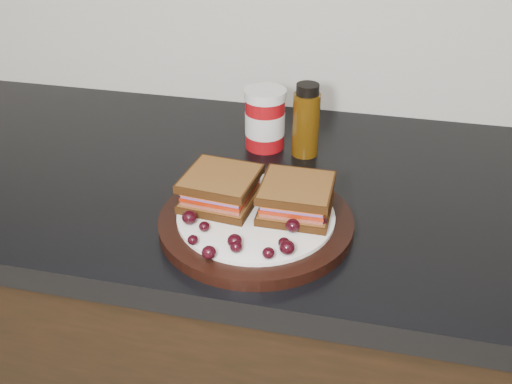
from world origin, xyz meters
TOP-DOWN VIEW (x-y plane):
  - base_cabinets at (0.00, 1.70)m, footprint 3.96×0.58m
  - countertop at (0.00, 1.70)m, footprint 3.98×0.60m
  - plate at (0.08, 1.56)m, footprint 0.28×0.28m
  - sandwich_left at (0.02, 1.58)m, footprint 0.11×0.11m
  - sandwich_right at (0.13, 1.58)m, footprint 0.10×0.10m
  - grape_0 at (-0.00, 1.51)m, footprint 0.02×0.02m
  - grape_1 at (0.02, 1.50)m, footprint 0.02×0.02m
  - grape_2 at (0.01, 1.47)m, footprint 0.01×0.01m
  - grape_3 at (0.04, 1.45)m, footprint 0.02×0.02m
  - grape_4 at (0.07, 1.48)m, footprint 0.02×0.02m
  - grape_5 at (0.07, 1.47)m, footprint 0.02×0.02m
  - grape_6 at (0.12, 1.46)m, footprint 0.02×0.02m
  - grape_7 at (0.14, 1.48)m, footprint 0.02×0.02m
  - grape_8 at (0.13, 1.49)m, footprint 0.02×0.02m
  - grape_9 at (0.14, 1.53)m, footprint 0.02×0.02m
  - grape_10 at (0.17, 1.54)m, footprint 0.02×0.02m
  - grape_11 at (0.15, 1.57)m, footprint 0.02×0.02m
  - grape_12 at (0.16, 1.58)m, footprint 0.02×0.02m
  - grape_13 at (0.14, 1.61)m, footprint 0.02×0.02m
  - grape_14 at (0.03, 1.60)m, footprint 0.02×0.02m
  - grape_15 at (0.02, 1.58)m, footprint 0.02×0.02m
  - grape_16 at (-0.00, 1.56)m, footprint 0.02×0.02m
  - grape_17 at (0.00, 1.55)m, footprint 0.02×0.02m
  - grape_18 at (0.01, 1.60)m, footprint 0.02×0.02m
  - grape_19 at (0.01, 1.60)m, footprint 0.02×0.02m
  - grape_20 at (0.02, 1.55)m, footprint 0.02×0.02m
  - condiment_jar at (0.04, 1.81)m, footprint 0.10×0.10m
  - oil_bottle at (0.11, 1.80)m, footprint 0.06×0.06m

SIDE VIEW (x-z plane):
  - base_cabinets at x=0.00m, z-range 0.00..0.86m
  - countertop at x=0.00m, z-range 0.86..0.90m
  - plate at x=0.08m, z-range 0.90..0.92m
  - grape_2 at x=0.01m, z-range 0.92..0.94m
  - grape_1 at x=0.02m, z-range 0.92..0.94m
  - grape_20 at x=0.02m, z-range 0.92..0.94m
  - grape_8 at x=0.13m, z-range 0.92..0.94m
  - grape_6 at x=0.12m, z-range 0.92..0.94m
  - grape_5 at x=0.07m, z-range 0.92..0.94m
  - grape_13 at x=0.14m, z-range 0.92..0.94m
  - grape_11 at x=0.15m, z-range 0.92..0.94m
  - grape_15 at x=0.02m, z-range 0.92..0.94m
  - grape_14 at x=0.03m, z-range 0.92..0.94m
  - grape_17 at x=0.00m, z-range 0.92..0.94m
  - grape_19 at x=0.01m, z-range 0.92..0.94m
  - grape_3 at x=0.04m, z-range 0.92..0.94m
  - grape_18 at x=0.01m, z-range 0.92..0.94m
  - grape_16 at x=0.00m, z-range 0.92..0.94m
  - grape_4 at x=0.07m, z-range 0.92..0.94m
  - grape_12 at x=0.16m, z-range 0.92..0.94m
  - grape_9 at x=0.14m, z-range 0.92..0.94m
  - grape_10 at x=0.17m, z-range 0.92..0.94m
  - grape_7 at x=0.14m, z-range 0.92..0.94m
  - grape_0 at x=0.00m, z-range 0.92..0.94m
  - sandwich_right at x=0.13m, z-range 0.92..0.97m
  - sandwich_left at x=0.02m, z-range 0.92..0.97m
  - condiment_jar at x=0.04m, z-range 0.90..1.01m
  - oil_bottle at x=0.11m, z-range 0.90..1.03m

